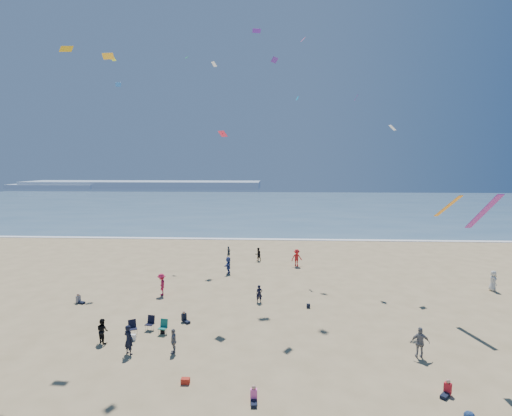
{
  "coord_description": "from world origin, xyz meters",
  "views": [
    {
      "loc": [
        3.23,
        -15.11,
        11.61
      ],
      "look_at": [
        2.0,
        8.0,
        9.01
      ],
      "focal_mm": 28.0,
      "sensor_mm": 36.0,
      "label": 1
    }
  ],
  "objects": [
    {
      "name": "standing_flyers",
      "position": [
        2.57,
        15.05,
        0.89
      ],
      "size": [
        39.64,
        35.18,
        1.95
      ],
      "color": "black",
      "rests_on": "ground"
    },
    {
      "name": "surf_line",
      "position": [
        0.0,
        45.0,
        0.04
      ],
      "size": [
        220.0,
        1.2,
        0.08
      ],
      "primitive_type": "cube",
      "color": "white",
      "rests_on": "ground"
    },
    {
      "name": "kites_aloft",
      "position": [
        8.68,
        13.78,
        16.06
      ],
      "size": [
        33.86,
        43.15,
        27.87
      ],
      "color": "#50218F",
      "rests_on": "ground"
    },
    {
      "name": "headland_near",
      "position": [
        -100.0,
        165.0,
        1.0
      ],
      "size": [
        40.0,
        14.0,
        2.0
      ],
      "primitive_type": "cube",
      "color": "#7A8EA8",
      "rests_on": "ground"
    },
    {
      "name": "white_tote",
      "position": [
        -6.21,
        9.57,
        0.2
      ],
      "size": [
        0.35,
        0.2,
        0.4
      ],
      "primitive_type": "cube",
      "color": "white",
      "rests_on": "ground"
    },
    {
      "name": "ocean",
      "position": [
        0.0,
        95.0,
        0.03
      ],
      "size": [
        220.0,
        100.0,
        0.06
      ],
      "primitive_type": "cube",
      "color": "#476B84",
      "rests_on": "ground"
    },
    {
      "name": "black_backpack",
      "position": [
        -4.54,
        10.72,
        0.19
      ],
      "size": [
        0.3,
        0.22,
        0.38
      ],
      "primitive_type": "cube",
      "color": "black",
      "rests_on": "ground"
    },
    {
      "name": "headland_far",
      "position": [
        -60.0,
        170.0,
        1.6
      ],
      "size": [
        110.0,
        20.0,
        3.2
      ],
      "primitive_type": "cube",
      "color": "#7A8EA8",
      "rests_on": "ground"
    },
    {
      "name": "chair_cluster",
      "position": [
        -5.55,
        10.72,
        0.5
      ],
      "size": [
        2.75,
        1.56,
        1.0
      ],
      "color": "black",
      "rests_on": "ground"
    },
    {
      "name": "cooler",
      "position": [
        -1.57,
        4.61,
        0.15
      ],
      "size": [
        0.45,
        0.3,
        0.3
      ],
      "primitive_type": "cube",
      "color": "red",
      "rests_on": "ground"
    },
    {
      "name": "seated_group",
      "position": [
        -0.05,
        5.74,
        0.42
      ],
      "size": [
        26.15,
        25.15,
        0.84
      ],
      "color": "silver",
      "rests_on": "ground"
    },
    {
      "name": "navy_bag",
      "position": [
        5.8,
        16.15,
        0.17
      ],
      "size": [
        0.28,
        0.18,
        0.34
      ],
      "primitive_type": "cube",
      "color": "black",
      "rests_on": "ground"
    }
  ]
}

